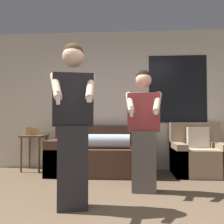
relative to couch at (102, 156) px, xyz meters
name	(u,v)px	position (x,y,z in m)	size (l,w,h in m)	color
wall_back	(127,99)	(0.44, 0.51, 1.04)	(5.42, 0.07, 2.70)	silver
couch	(102,156)	(0.00, 0.00, 0.00)	(1.80, 0.93, 0.85)	#472D23
armchair	(198,156)	(1.68, 0.03, 0.00)	(0.89, 0.83, 0.90)	#937A60
side_table	(34,141)	(-1.31, 0.21, 0.24)	(0.41, 0.47, 0.81)	brown
person_left	(73,123)	(-0.10, -1.90, 0.59)	(0.50, 0.55, 1.76)	#28282D
person_right	(144,130)	(0.68, -1.17, 0.49)	(0.48, 0.49, 1.60)	#56514C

